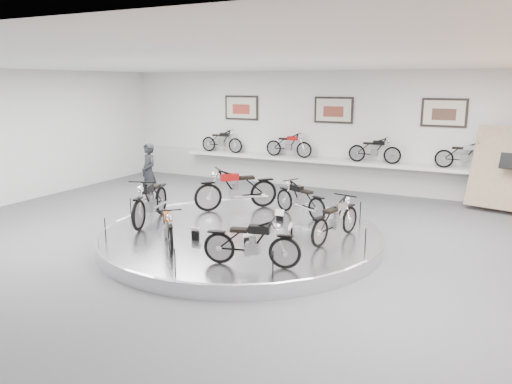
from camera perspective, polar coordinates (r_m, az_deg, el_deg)
The scene contains 21 objects.
floor at distance 11.27m, azimuth -2.51°, elevation -6.23°, with size 16.00×16.00×0.00m, color #505052.
ceiling at distance 10.69m, azimuth -2.72°, elevation 14.54°, with size 16.00×16.00×0.00m, color white.
wall_back at distance 17.22m, azimuth 8.82°, elevation 6.92°, with size 16.00×16.00×0.00m, color silver.
dado_band at distance 17.39m, azimuth 8.64°, elevation 2.15°, with size 15.68×0.04×1.10m, color #BCBCBA.
display_platform at distance 11.47m, azimuth -1.79°, elevation -5.10°, with size 6.40×6.40×0.30m, color silver.
platform_rim at distance 11.44m, azimuth -1.80°, elevation -4.53°, with size 6.40×6.40×0.10m, color #B2B2BA.
shelf at distance 17.05m, azimuth 8.40°, elevation 3.49°, with size 11.00×0.55×0.10m, color silver.
poster_left at distance 18.49m, azimuth -1.68°, elevation 9.60°, with size 1.35×0.06×0.88m, color beige.
poster_center at distance 17.13m, azimuth 8.86°, elevation 9.24°, with size 1.35×0.06×0.88m, color beige.
poster_right at distance 16.41m, azimuth 20.70°, elevation 8.47°, with size 1.35×0.06×0.88m, color beige.
shelf_bike_a at distance 18.71m, azimuth -3.93°, elevation 5.66°, with size 1.22×0.42×0.73m, color black, non-canonical shape.
shelf_bike_b at distance 17.51m, azimuth 3.76°, elevation 5.20°, with size 1.22×0.42×0.73m, color #970D0D, non-canonical shape.
shelf_bike_c at distance 16.60m, azimuth 13.38°, elevation 4.50°, with size 1.22×0.42×0.73m, color black, non-canonical shape.
shelf_bike_d at distance 16.22m, azimuth 22.72°, elevation 3.70°, with size 1.22×0.42×0.73m, color silver, non-canonical shape.
bike_a at distance 10.75m, azimuth 9.08°, elevation -3.05°, with size 1.58×0.56×0.93m, color silver, non-canonical shape.
bike_b at distance 12.58m, azimuth 5.08°, elevation -0.77°, with size 1.51×0.53×0.89m, color black, non-canonical shape.
bike_c at distance 13.17m, azimuth -2.27°, elevation 0.41°, with size 1.92×0.68×1.13m, color #970D0D, non-canonical shape.
bike_d at distance 12.23m, azimuth -12.00°, elevation -0.88°, with size 1.86×0.66×1.10m, color black, non-canonical shape.
bike_e at distance 10.36m, azimuth -10.04°, elevation -3.83°, with size 1.49×0.52×0.87m, color #AD4609, non-canonical shape.
bike_f at distance 9.11m, azimuth -0.51°, elevation -5.77°, with size 1.55×0.55×0.91m, color black, non-canonical shape.
visitor at distance 15.65m, azimuth -12.14°, elevation 2.20°, with size 0.66×0.43×1.81m, color black.
Camera 1 is at (5.18, -9.34, 3.59)m, focal length 35.00 mm.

